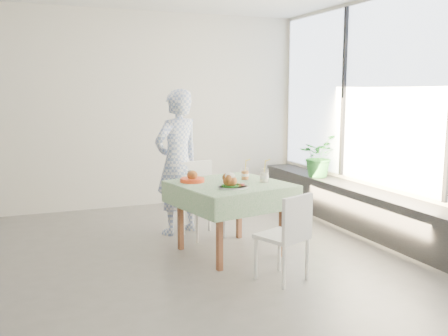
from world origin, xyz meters
name	(u,v)px	position (x,y,z in m)	size (l,w,h in m)	color
floor	(139,264)	(0.00, 0.00, 0.00)	(6.00, 6.00, 0.00)	#5C5A57
wall_back	(98,111)	(0.00, 2.50, 1.40)	(6.00, 0.02, 2.80)	silver
wall_front	(243,150)	(0.00, -2.50, 1.40)	(6.00, 0.02, 2.80)	silver
wall_right	(392,115)	(3.00, 0.00, 1.40)	(0.02, 5.00, 2.80)	silver
window_pane	(391,93)	(2.97, 0.00, 1.65)	(0.01, 4.80, 2.18)	#D1E0F9
window_ledge	(374,213)	(2.80, 0.00, 0.25)	(0.40, 4.80, 0.50)	black
cafe_table	(230,210)	(0.96, -0.01, 0.46)	(1.23, 1.23, 0.74)	brown
chair_far	(203,214)	(0.90, 0.66, 0.27)	(0.46, 0.46, 0.86)	white
chair_near	(283,254)	(1.10, -0.90, 0.25)	(0.49, 0.49, 0.80)	white
diner	(177,162)	(0.67, 0.90, 0.85)	(0.62, 0.41, 1.70)	#7E94CA
main_dish	(232,183)	(0.87, -0.27, 0.79)	(0.30, 0.30, 0.15)	white
juice_cup_orange	(245,174)	(1.19, 0.12, 0.80)	(0.09, 0.09, 0.25)	white
juice_cup_lemonade	(264,176)	(1.30, -0.10, 0.81)	(0.10, 0.10, 0.27)	white
second_dish	(192,179)	(0.62, 0.19, 0.78)	(0.25, 0.25, 0.12)	red
potted_plant	(318,156)	(2.76, 1.17, 0.79)	(0.53, 0.46, 0.59)	#287839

